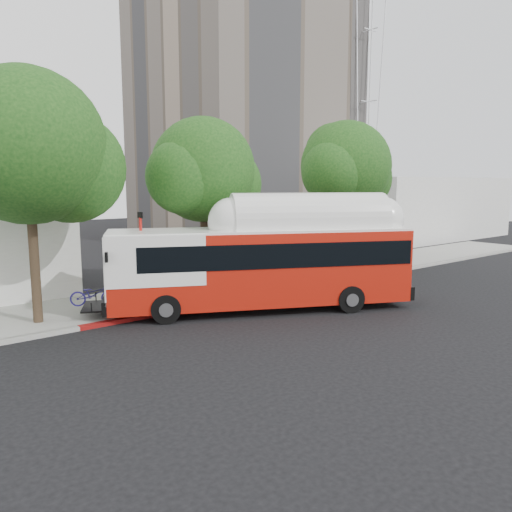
% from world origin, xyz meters
% --- Properties ---
extents(ground, '(120.00, 120.00, 0.00)m').
position_xyz_m(ground, '(0.00, 0.00, 0.00)').
color(ground, black).
rests_on(ground, ground).
extents(sidewalk, '(60.00, 5.00, 0.15)m').
position_xyz_m(sidewalk, '(0.00, 6.50, 0.07)').
color(sidewalk, gray).
rests_on(sidewalk, ground).
extents(curb_strip, '(60.00, 0.30, 0.15)m').
position_xyz_m(curb_strip, '(0.00, 3.90, 0.07)').
color(curb_strip, gray).
rests_on(curb_strip, ground).
extents(red_curb_segment, '(10.00, 0.32, 0.16)m').
position_xyz_m(red_curb_segment, '(-3.00, 3.90, 0.08)').
color(red_curb_segment, maroon).
rests_on(red_curb_segment, ground).
extents(street_tree_left, '(6.67, 5.80, 9.74)m').
position_xyz_m(street_tree_left, '(-8.53, 5.56, 6.60)').
color(street_tree_left, '#2D2116').
rests_on(street_tree_left, ground).
extents(street_tree_mid, '(5.75, 5.00, 8.62)m').
position_xyz_m(street_tree_mid, '(-0.59, 6.06, 5.91)').
color(street_tree_mid, '#2D2116').
rests_on(street_tree_mid, ground).
extents(street_tree_right, '(6.21, 5.40, 9.18)m').
position_xyz_m(street_tree_right, '(9.44, 5.86, 6.26)').
color(street_tree_right, '#2D2116').
rests_on(street_tree_right, ground).
extents(apartment_tower, '(18.00, 18.00, 37.00)m').
position_xyz_m(apartment_tower, '(18.00, 28.00, 17.62)').
color(apartment_tower, gray).
rests_on(apartment_tower, ground).
extents(horizon_block, '(20.00, 12.00, 6.00)m').
position_xyz_m(horizon_block, '(30.00, 16.00, 3.00)').
color(horizon_block, silver).
rests_on(horizon_block, ground).
extents(comms_tower, '(2.80, 2.80, 40.00)m').
position_xyz_m(comms_tower, '(26.00, 18.00, 20.00)').
color(comms_tower, silver).
rests_on(comms_tower, ground).
extents(transit_bus, '(13.41, 8.19, 4.07)m').
position_xyz_m(transit_bus, '(-0.61, 1.92, 1.90)').
color(transit_bus, '#B0180C').
rests_on(transit_bus, ground).
extents(signal_pole, '(0.12, 0.41, 4.32)m').
position_xyz_m(signal_pole, '(-5.10, 4.41, 2.22)').
color(signal_pole, red).
rests_on(signal_pole, ground).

